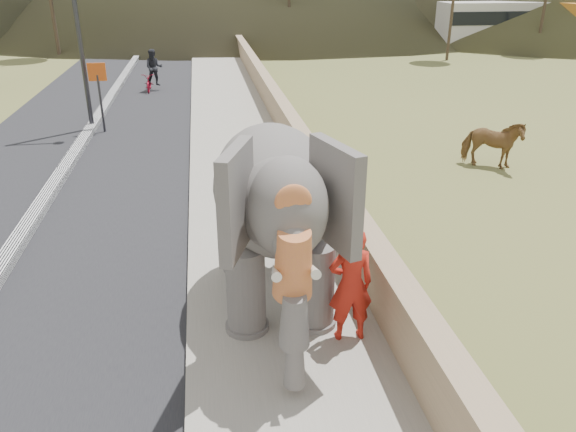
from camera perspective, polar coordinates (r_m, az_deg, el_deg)
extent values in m
plane|color=olive|center=(7.80, 1.37, -19.09)|extent=(160.00, 160.00, 0.00)
cube|color=black|center=(16.96, -21.81, 3.92)|extent=(7.00, 120.00, 0.03)
cube|color=black|center=(16.93, -21.86, 4.22)|extent=(0.35, 120.00, 0.22)
cube|color=#9E9687|center=(16.50, -4.69, 5.29)|extent=(3.00, 120.00, 0.15)
cube|color=tan|center=(16.54, 1.00, 7.14)|extent=(0.30, 120.00, 1.10)
cylinder|color=#313237|center=(20.97, -20.77, 18.86)|extent=(0.16, 0.16, 8.00)
cylinder|color=#2D2D33|center=(20.79, -18.45, 10.71)|extent=(0.08, 0.08, 2.00)
cube|color=#CA4E13|center=(20.59, -18.85, 13.68)|extent=(0.60, 0.05, 0.60)
imported|color=brown|center=(17.19, 20.01, 6.91)|extent=(1.84, 1.54, 1.43)
imported|color=#AFB1B6|center=(45.48, 17.16, 17.10)|extent=(4.52, 2.75, 1.44)
cube|color=beige|center=(46.16, 21.91, 17.61)|extent=(11.00, 2.52, 3.10)
imported|color=#AD1E12|center=(8.33, 6.40, -6.92)|extent=(0.67, 0.44, 1.84)
imported|color=maroon|center=(27.73, -13.93, 13.06)|extent=(0.58, 1.63, 0.85)
imported|color=black|center=(27.60, -13.46, 14.44)|extent=(0.82, 0.64, 1.66)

